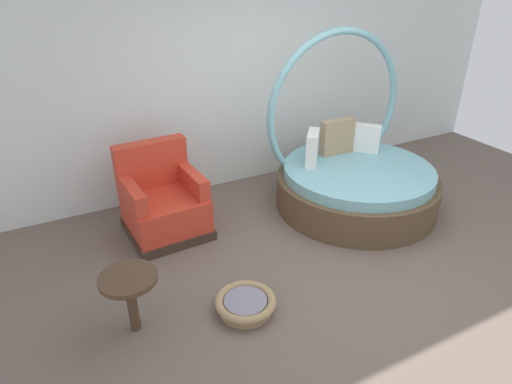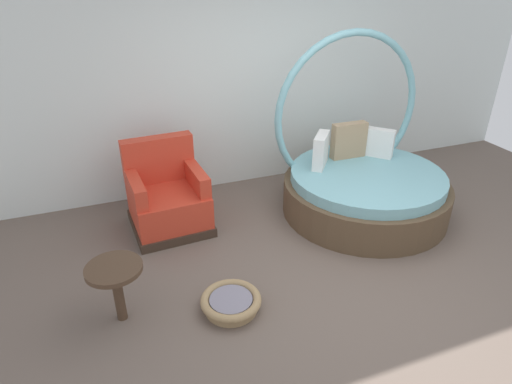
{
  "view_description": "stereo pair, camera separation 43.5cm",
  "coord_description": "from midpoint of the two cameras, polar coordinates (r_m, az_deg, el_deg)",
  "views": [
    {
      "loc": [
        -2.28,
        -2.53,
        2.58
      ],
      "look_at": [
        -0.52,
        0.9,
        0.55
      ],
      "focal_mm": 30.62,
      "sensor_mm": 36.0,
      "label": 1
    },
    {
      "loc": [
        -1.88,
        -2.7,
        2.58
      ],
      "look_at": [
        -0.52,
        0.9,
        0.55
      ],
      "focal_mm": 30.62,
      "sensor_mm": 36.0,
      "label": 2
    }
  ],
  "objects": [
    {
      "name": "ground_plane",
      "position": [
        4.22,
        14.23,
        -11.02
      ],
      "size": [
        8.0,
        8.0,
        0.02
      ],
      "primitive_type": "cube",
      "color": "#66564C"
    },
    {
      "name": "back_wall",
      "position": [
        5.45,
        2.2,
        16.9
      ],
      "size": [
        8.0,
        0.12,
        3.11
      ],
      "primitive_type": "cube",
      "color": "silver",
      "rests_on": "ground_plane"
    },
    {
      "name": "round_daybed",
      "position": [
        5.2,
        16.06,
        1.42
      ],
      "size": [
        1.86,
        1.86,
        1.97
      ],
      "color": "brown",
      "rests_on": "ground_plane"
    },
    {
      "name": "red_armchair",
      "position": [
        4.74,
        -8.97,
        -0.9
      ],
      "size": [
        0.84,
        0.84,
        0.94
      ],
      "color": "#38281E",
      "rests_on": "ground_plane"
    },
    {
      "name": "pet_basket",
      "position": [
        3.74,
        0.14,
        -14.33
      ],
      "size": [
        0.51,
        0.51,
        0.13
      ],
      "color": "#9E7F56",
      "rests_on": "ground_plane"
    },
    {
      "name": "side_table",
      "position": [
        3.54,
        -14.58,
        -10.75
      ],
      "size": [
        0.44,
        0.44,
        0.52
      ],
      "color": "#473323",
      "rests_on": "ground_plane"
    }
  ]
}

